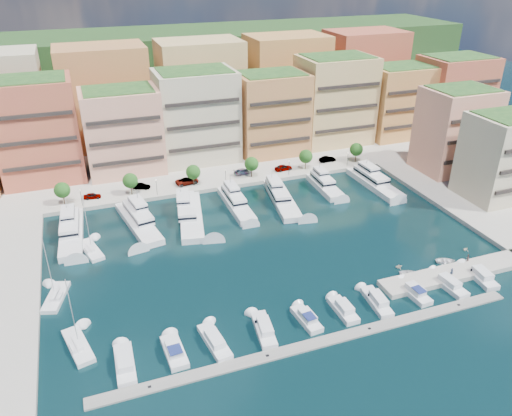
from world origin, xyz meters
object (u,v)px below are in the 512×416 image
object	(u,v)px
yacht_6	(373,181)
sailboat_0	(78,347)
tender_1	(399,266)
tender_0	(410,273)
car_1	(142,186)
car_4	(283,168)
person_1	(468,258)
tree_5	(356,150)
lamppost_2	(226,174)
yacht_4	(281,197)
lamppost_0	(81,195)
cruiser_1	(174,352)
person_0	(452,272)
car_5	(327,159)
cruiser_3	(264,330)
sailboat_1	(56,298)
lamppost_4	(348,157)
tree_3	(252,164)
lamppost_3	(289,165)
tree_4	(306,156)
cruiser_9	(480,276)
yacht_5	(324,184)
cruiser_6	(377,302)
sailboat_2	(91,251)
cruiser_2	(215,342)
car_2	(187,181)
tree_1	(130,181)
yacht_0	(71,230)
car_3	(243,171)
yacht_2	(190,213)
car_0	(92,196)
lamppost_1	(156,184)
tree_2	(193,172)
cruiser_8	(448,284)
yacht_3	(235,202)
cruiser_4	(307,319)
cruiser_7	(414,293)
tree_0	(62,190)
yacht_1	(138,220)
tender_3	(466,249)
tender_2	(446,261)

from	to	relation	value
yacht_6	sailboat_0	world-z (taller)	sailboat_0
tender_1	tender_0	distance (m)	2.81
car_1	car_4	size ratio (longest dim) A/B	0.88
car_4	person_1	world-z (taller)	car_4
tree_5	lamppost_2	size ratio (longest dim) A/B	1.35
yacht_4	lamppost_0	bearing A→B (deg)	165.24
cruiser_1	person_0	world-z (taller)	person_0
cruiser_1	car_5	bearing A→B (deg)	46.57
cruiser_3	sailboat_1	distance (m)	38.12
person_1	person_0	bearing A→B (deg)	18.21
lamppost_4	tree_3	bearing A→B (deg)	175.30
lamppost_3	tender_1	size ratio (longest dim) A/B	2.79
tree_4	cruiser_9	bearing A→B (deg)	-80.74
lamppost_2	cruiser_9	xyz separation A→B (m)	(33.47, -55.79, -3.28)
yacht_5	person_0	xyz separation A→B (m)	(3.93, -44.92, 0.60)
tree_4	cruiser_6	size ratio (longest dim) A/B	0.65
cruiser_9	sailboat_2	world-z (taller)	sailboat_2
cruiser_2	car_2	xyz separation A→B (m)	(9.40, 59.54, 1.30)
tree_1	yacht_0	bearing A→B (deg)	-136.54
car_5	lamppost_2	bearing A→B (deg)	98.52
yacht_6	sailboat_1	distance (m)	82.98
lamppost_0	car_1	xyz separation A→B (m)	(14.85, 4.77, -2.11)
tree_3	lamppost_2	distance (m)	8.37
yacht_6	car_3	distance (m)	34.97
car_2	person_1	world-z (taller)	car_2
yacht_2	car_3	distance (m)	26.06
yacht_5	car_5	size ratio (longest dim) A/B	3.20
lamppost_2	lamppost_3	distance (m)	18.00
yacht_5	yacht_4	bearing A→B (deg)	-167.26
sailboat_2	car_0	world-z (taller)	sailboat_2
lamppost_2	cruiser_6	bearing A→B (deg)	-79.05
lamppost_1	car_1	distance (m)	6.10
tree_2	lamppost_3	bearing A→B (deg)	-5.06
cruiser_8	sailboat_0	bearing A→B (deg)	174.23
cruiser_1	sailboat_0	world-z (taller)	sailboat_0
lamppost_3	tender_0	xyz separation A→B (m)	(3.61, -50.20, -3.43)
lamppost_0	yacht_3	size ratio (longest dim) A/B	0.22
cruiser_3	tender_1	world-z (taller)	cruiser_3
cruiser_2	cruiser_8	size ratio (longest dim) A/B	1.04
yacht_6	cruiser_4	world-z (taller)	yacht_6
tree_5	lamppost_3	world-z (taller)	tree_5
cruiser_7	sailboat_2	distance (m)	64.45
tree_0	cruiser_7	size ratio (longest dim) A/B	0.74
tree_0	yacht_1	size ratio (longest dim) A/B	0.26
yacht_3	car_2	bearing A→B (deg)	119.98
lamppost_2	car_0	world-z (taller)	lamppost_2
tree_2	cruiser_1	xyz separation A→B (m)	(-17.26, -58.10, -4.17)
cruiser_1	tender_3	size ratio (longest dim) A/B	5.53
cruiser_9	car_3	size ratio (longest dim) A/B	1.61
lamppost_3	tender_2	size ratio (longest dim) A/B	1.07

